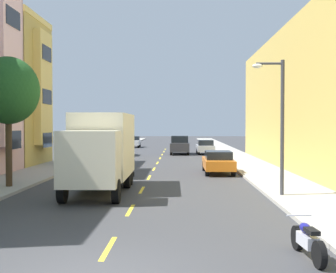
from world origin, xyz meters
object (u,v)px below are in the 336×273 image
Objects in this scene: parked_sedan_orange at (218,162)px; parked_motorcycle at (307,241)px; street_tree_second at (8,91)px; parked_suv_navy at (99,152)px; moving_charcoal_sedan at (180,145)px; street_lamp at (278,115)px; parked_suv_sky at (118,146)px; parked_hatchback_silver at (205,147)px; delivery_box_truck at (102,148)px; parked_hatchback_white at (134,142)px.

parked_motorcycle is (0.52, -18.00, -0.34)m from parked_sedan_orange.
parked_sedan_orange is at bearing 33.89° from street_tree_second.
street_tree_second is at bearing -98.99° from parked_suv_navy.
moving_charcoal_sedan is (8.20, 25.62, -3.72)m from street_tree_second.
street_lamp is 27.58m from parked_suv_sky.
street_tree_second is 12.60m from street_lamp.
street_tree_second is 1.29× the size of parked_suv_navy.
parked_motorcycle is at bearing -89.56° from parked_hatchback_silver.
street_tree_second is 5.37m from delivery_box_truck.
moving_charcoal_sedan is at bearing 176.14° from parked_hatchback_silver.
street_lamp is at bearing -55.91° from parked_suv_navy.
parked_suv_sky is 1.19× the size of parked_hatchback_white.
parked_suv_navy is at bearing -125.13° from parked_hatchback_silver.
delivery_box_truck is at bearing -86.20° from parked_hatchback_white.
street_tree_second is 1.29× the size of parked_suv_sky.
street_tree_second reaches higher than parked_suv_navy.
parked_motorcycle is (2.95, -36.47, -0.58)m from moving_charcoal_sedan.
parked_suv_sky is 6.60m from moving_charcoal_sedan.
parked_suv_navy is at bearing 111.00° from parked_motorcycle.
street_lamp is 28.35m from moving_charcoal_sedan.
street_lamp is 2.76× the size of parked_motorcycle.
street_lamp reaches higher than delivery_box_truck.
parked_sedan_orange is (10.63, 7.14, -3.95)m from street_tree_second.
moving_charcoal_sedan is at bearing 98.40° from street_lamp.
parked_motorcycle is (9.11, -23.74, -0.58)m from parked_suv_navy.
delivery_box_truck is 1.87× the size of parked_hatchback_silver.
parked_motorcycle is (11.15, -10.86, -4.29)m from street_tree_second.
street_lamp reaches higher than parked_motorcycle.
delivery_box_truck is 23.99m from parked_suv_sky.
parked_suv_sky is at bearing -89.47° from parked_hatchback_white.
parked_hatchback_white is (-10.40, 41.89, -2.73)m from street_lamp.
parked_suv_sky is (-10.25, 25.48, -2.50)m from street_lamp.
parked_suv_navy reaches higher than parked_motorcycle.
street_lamp is 27.93m from parked_hatchback_silver.
moving_charcoal_sedan reaches higher than parked_motorcycle.
parked_sedan_orange is (8.56, -16.02, -0.24)m from parked_suv_sky.
parked_suv_sky is 2.34× the size of parked_motorcycle.
street_tree_second reaches higher than parked_hatchback_silver.
moving_charcoal_sedan is 2.34× the size of parked_motorcycle.
parked_hatchback_silver is at bearing 66.86° from street_tree_second.
parked_suv_sky and moving_charcoal_sedan have the same top height.
parked_motorcycle is at bearing -88.34° from parked_sedan_orange.
parked_suv_navy reaches higher than parked_hatchback_silver.
parked_suv_navy is at bearing 81.01° from street_tree_second.
parked_suv_navy is (-2.56, 13.56, -1.02)m from delivery_box_truck.
parked_suv_sky is at bearing 89.80° from parked_suv_navy.
street_lamp is at bearing -11.99° from delivery_box_truck.
street_lamp is 18.52m from parked_suv_navy.
parked_suv_navy is 25.43m from parked_motorcycle.
street_tree_second is 1.54× the size of parked_hatchback_white.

